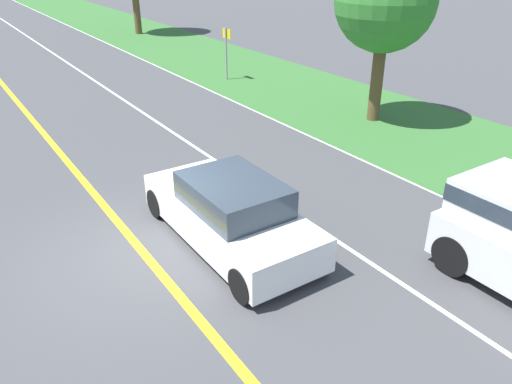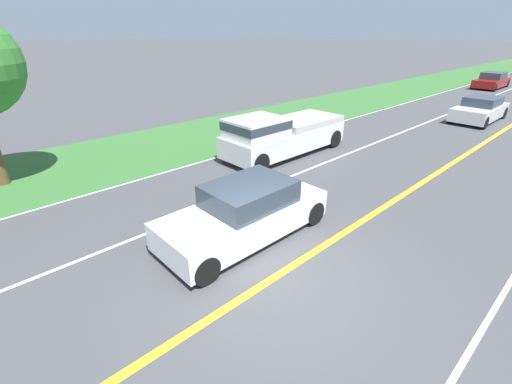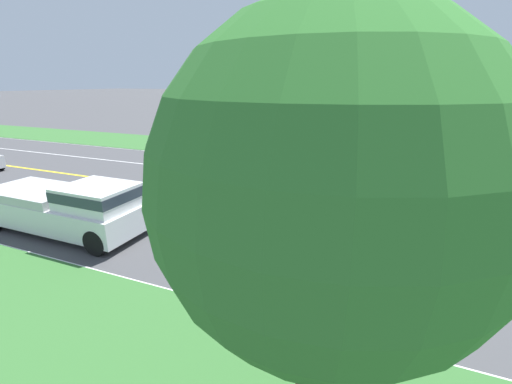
# 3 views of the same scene
# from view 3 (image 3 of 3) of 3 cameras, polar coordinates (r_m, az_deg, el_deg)

# --- Properties ---
(ground_plane) EXTENTS (400.00, 400.00, 0.00)m
(ground_plane) POSITION_cam_3_polar(r_m,az_deg,el_deg) (14.15, 5.49, -2.00)
(ground_plane) COLOR #424244
(centre_divider_line) EXTENTS (0.18, 160.00, 0.01)m
(centre_divider_line) POSITION_cam_3_polar(r_m,az_deg,el_deg) (14.15, 5.50, -1.99)
(centre_divider_line) COLOR yellow
(centre_divider_line) RESTS_ON ground
(lane_edge_line_right) EXTENTS (0.14, 160.00, 0.01)m
(lane_edge_line_right) POSITION_cam_3_polar(r_m,az_deg,el_deg) (8.41, -9.51, -17.12)
(lane_edge_line_right) COLOR white
(lane_edge_line_right) RESTS_ON ground
(lane_edge_line_left) EXTENTS (0.14, 160.00, 0.01)m
(lane_edge_line_left) POSITION_cam_3_polar(r_m,az_deg,el_deg) (20.69, 11.28, 4.14)
(lane_edge_line_left) COLOR white
(lane_edge_line_left) RESTS_ON ground
(lane_dash_same_dir) EXTENTS (0.10, 160.00, 0.01)m
(lane_dash_same_dir) POSITION_cam_3_polar(r_m,az_deg,el_deg) (11.10, 0.07, -7.68)
(lane_dash_same_dir) COLOR white
(lane_dash_same_dir) RESTS_ON ground
(lane_dash_oncoming) EXTENTS (0.10, 160.00, 0.01)m
(lane_dash_oncoming) POSITION_cam_3_polar(r_m,az_deg,el_deg) (17.37, 8.93, 1.65)
(lane_dash_oncoming) COLOR white
(lane_dash_oncoming) RESTS_ON ground
(grass_verge_left) EXTENTS (6.00, 160.00, 0.03)m
(grass_verge_left) POSITION_cam_3_polar(r_m,az_deg,el_deg) (23.57, 12.78, 5.73)
(grass_verge_left) COLOR #33662D
(grass_verge_left) RESTS_ON ground
(ego_car) EXTENTS (1.84, 4.41, 1.43)m
(ego_car) POSITION_cam_3_polar(r_m,az_deg,el_deg) (12.64, 0.53, -1.20)
(ego_car) COLOR white
(ego_car) RESTS_ON ground
(dog) EXTENTS (0.27, 1.07, 0.74)m
(dog) POSITION_cam_3_polar(r_m,az_deg,el_deg) (11.60, -1.02, -4.05)
(dog) COLOR black
(dog) RESTS_ON ground
(pickup_truck) EXTENTS (2.03, 5.68, 1.78)m
(pickup_truck) POSITION_cam_3_polar(r_m,az_deg,el_deg) (12.79, -28.75, -2.11)
(pickup_truck) COLOR silver
(pickup_truck) RESTS_ON ground
(roadside_tree_right_near) EXTENTS (3.21, 3.21, 5.50)m
(roadside_tree_right_near) POSITION_cam_3_polar(r_m,az_deg,el_deg) (3.16, 11.72, 0.31)
(roadside_tree_right_near) COLOR brown
(roadside_tree_right_near) RESTS_ON ground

